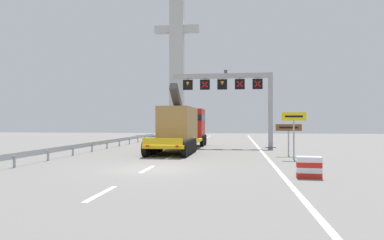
{
  "coord_description": "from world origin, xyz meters",
  "views": [
    {
      "loc": [
        4.19,
        -16.88,
        2.35
      ],
      "look_at": [
        0.26,
        13.77,
        2.54
      ],
      "focal_mm": 32.35,
      "sensor_mm": 36.0,
      "label": 1
    }
  ],
  "objects_px": {
    "overhead_lane_gantry": "(236,88)",
    "heavy_haul_truck_yellow": "(184,126)",
    "exit_sign_yellow": "(294,124)",
    "tourist_info_sign_brown": "(289,131)",
    "crash_barrier_striped": "(309,167)",
    "bridge_pylon_distant": "(177,48)"
  },
  "relations": [
    {
      "from": "crash_barrier_striped",
      "to": "bridge_pylon_distant",
      "type": "relative_size",
      "value": 0.03
    },
    {
      "from": "overhead_lane_gantry",
      "to": "heavy_haul_truck_yellow",
      "type": "height_order",
      "value": "overhead_lane_gantry"
    },
    {
      "from": "heavy_haul_truck_yellow",
      "to": "crash_barrier_striped",
      "type": "height_order",
      "value": "heavy_haul_truck_yellow"
    },
    {
      "from": "crash_barrier_striped",
      "to": "tourist_info_sign_brown",
      "type": "bearing_deg",
      "value": 86.56
    },
    {
      "from": "exit_sign_yellow",
      "to": "overhead_lane_gantry",
      "type": "bearing_deg",
      "value": 110.0
    },
    {
      "from": "exit_sign_yellow",
      "to": "crash_barrier_striped",
      "type": "height_order",
      "value": "exit_sign_yellow"
    },
    {
      "from": "overhead_lane_gantry",
      "to": "exit_sign_yellow",
      "type": "height_order",
      "value": "overhead_lane_gantry"
    },
    {
      "from": "heavy_haul_truck_yellow",
      "to": "crash_barrier_striped",
      "type": "xyz_separation_m",
      "value": [
        7.64,
        -15.03,
        -1.54
      ]
    },
    {
      "from": "heavy_haul_truck_yellow",
      "to": "exit_sign_yellow",
      "type": "relative_size",
      "value": 4.74
    },
    {
      "from": "overhead_lane_gantry",
      "to": "crash_barrier_striped",
      "type": "relative_size",
      "value": 9.25
    },
    {
      "from": "overhead_lane_gantry",
      "to": "crash_barrier_striped",
      "type": "bearing_deg",
      "value": -79.94
    },
    {
      "from": "tourist_info_sign_brown",
      "to": "crash_barrier_striped",
      "type": "relative_size",
      "value": 2.15
    },
    {
      "from": "overhead_lane_gantry",
      "to": "tourist_info_sign_brown",
      "type": "distance_m",
      "value": 9.45
    },
    {
      "from": "overhead_lane_gantry",
      "to": "heavy_haul_truck_yellow",
      "type": "distance_m",
      "value": 6.24
    },
    {
      "from": "exit_sign_yellow",
      "to": "bridge_pylon_distant",
      "type": "height_order",
      "value": "bridge_pylon_distant"
    },
    {
      "from": "exit_sign_yellow",
      "to": "tourist_info_sign_brown",
      "type": "bearing_deg",
      "value": 89.85
    },
    {
      "from": "crash_barrier_striped",
      "to": "overhead_lane_gantry",
      "type": "bearing_deg",
      "value": 100.06
    },
    {
      "from": "heavy_haul_truck_yellow",
      "to": "tourist_info_sign_brown",
      "type": "xyz_separation_m",
      "value": [
        8.22,
        -5.39,
        -0.27
      ]
    },
    {
      "from": "overhead_lane_gantry",
      "to": "tourist_info_sign_brown",
      "type": "bearing_deg",
      "value": -64.85
    },
    {
      "from": "heavy_haul_truck_yellow",
      "to": "crash_barrier_striped",
      "type": "distance_m",
      "value": 16.93
    },
    {
      "from": "bridge_pylon_distant",
      "to": "crash_barrier_striped",
      "type": "bearing_deg",
      "value": -74.49
    },
    {
      "from": "exit_sign_yellow",
      "to": "bridge_pylon_distant",
      "type": "xyz_separation_m",
      "value": [
        -15.54,
        46.54,
        15.2
      ]
    }
  ]
}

